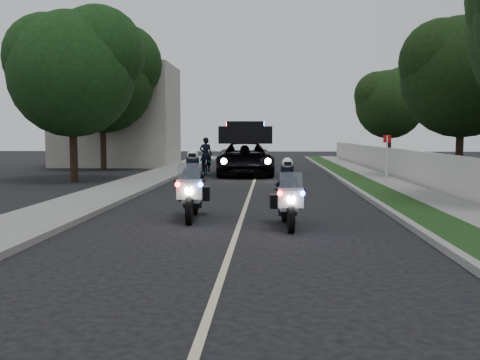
# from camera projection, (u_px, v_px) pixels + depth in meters

# --- Properties ---
(ground) EXTENTS (120.00, 120.00, 0.00)m
(ground) POSITION_uv_depth(u_px,v_px,m) (237.00, 230.00, 12.91)
(ground) COLOR black
(ground) RESTS_ON ground
(curb_right) EXTENTS (0.20, 60.00, 0.15)m
(curb_right) POSITION_uv_depth(u_px,v_px,m) (352.00, 187.00, 22.64)
(curb_right) COLOR gray
(curb_right) RESTS_ON ground
(grass_verge) EXTENTS (1.20, 60.00, 0.16)m
(grass_verge) POSITION_uv_depth(u_px,v_px,m) (370.00, 187.00, 22.60)
(grass_verge) COLOR #193814
(grass_verge) RESTS_ON ground
(sidewalk_right) EXTENTS (1.40, 60.00, 0.16)m
(sidewalk_right) POSITION_uv_depth(u_px,v_px,m) (402.00, 187.00, 22.53)
(sidewalk_right) COLOR gray
(sidewalk_right) RESTS_ON ground
(property_wall) EXTENTS (0.22, 60.00, 1.50)m
(property_wall) POSITION_uv_depth(u_px,v_px,m) (428.00, 171.00, 22.42)
(property_wall) COLOR beige
(property_wall) RESTS_ON ground
(curb_left) EXTENTS (0.20, 60.00, 0.15)m
(curb_left) POSITION_uv_depth(u_px,v_px,m) (153.00, 186.00, 23.08)
(curb_left) COLOR gray
(curb_left) RESTS_ON ground
(sidewalk_left) EXTENTS (2.00, 60.00, 0.16)m
(sidewalk_left) POSITION_uv_depth(u_px,v_px,m) (127.00, 186.00, 23.14)
(sidewalk_left) COLOR gray
(sidewalk_left) RESTS_ON ground
(building_far) EXTENTS (8.00, 6.00, 7.00)m
(building_far) POSITION_uv_depth(u_px,v_px,m) (117.00, 116.00, 39.04)
(building_far) COLOR #A8A396
(building_far) RESTS_ON ground
(lane_marking) EXTENTS (0.12, 50.00, 0.01)m
(lane_marking) POSITION_uv_depth(u_px,v_px,m) (252.00, 188.00, 22.86)
(lane_marking) COLOR #BFB78C
(lane_marking) RESTS_ON ground
(police_moto_left) EXTENTS (0.88, 2.21, 1.84)m
(police_moto_left) POSITION_uv_depth(u_px,v_px,m) (192.00, 219.00, 14.65)
(police_moto_left) COLOR silver
(police_moto_left) RESTS_ON ground
(police_moto_right) EXTENTS (0.80, 2.01, 1.67)m
(police_moto_right) POSITION_uv_depth(u_px,v_px,m) (287.00, 227.00, 13.41)
(police_moto_right) COLOR silver
(police_moto_right) RESTS_ON ground
(police_suv) EXTENTS (3.32, 6.55, 3.10)m
(police_suv) POSITION_uv_depth(u_px,v_px,m) (245.00, 175.00, 30.19)
(police_suv) COLOR black
(police_suv) RESTS_ON ground
(bicycle) EXTENTS (0.61, 1.59, 0.82)m
(bicycle) POSITION_uv_depth(u_px,v_px,m) (206.00, 175.00, 30.13)
(bicycle) COLOR black
(bicycle) RESTS_ON ground
(cyclist) EXTENTS (0.69, 0.47, 1.87)m
(cyclist) POSITION_uv_depth(u_px,v_px,m) (206.00, 175.00, 30.13)
(cyclist) COLOR black
(cyclist) RESTS_ON ground
(sign_post) EXTENTS (0.37, 0.37, 2.27)m
(sign_post) POSITION_uv_depth(u_px,v_px,m) (386.00, 184.00, 25.14)
(sign_post) COLOR #B00C13
(sign_post) RESTS_ON ground
(tree_right_c) EXTENTS (7.06, 7.06, 9.58)m
(tree_right_c) POSITION_uv_depth(u_px,v_px,m) (458.00, 181.00, 26.82)
(tree_right_c) COLOR black
(tree_right_c) RESTS_ON ground
(tree_right_e) EXTENTS (6.90, 6.90, 8.78)m
(tree_right_e) POSITION_uv_depth(u_px,v_px,m) (388.00, 163.00, 43.04)
(tree_right_e) COLOR #17320F
(tree_right_e) RESTS_ON ground
(tree_left_near) EXTENTS (6.15, 6.15, 9.71)m
(tree_left_near) POSITION_uv_depth(u_px,v_px,m) (74.00, 182.00, 26.12)
(tree_left_near) COLOR #173C14
(tree_left_near) RESTS_ON ground
(tree_left_far) EXTENTS (6.68, 6.68, 10.66)m
(tree_left_far) POSITION_uv_depth(u_px,v_px,m) (104.00, 170.00, 34.76)
(tree_left_far) COLOR #153510
(tree_left_far) RESTS_ON ground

